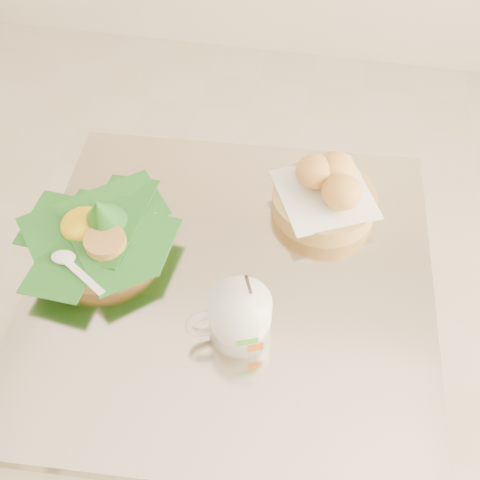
% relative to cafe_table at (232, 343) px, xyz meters
% --- Properties ---
extents(floor, '(3.60, 3.60, 0.00)m').
position_rel_cafe_table_xyz_m(floor, '(-0.19, 0.04, -0.53)').
color(floor, beige).
rests_on(floor, ground).
extents(cafe_table, '(0.74, 0.74, 0.75)m').
position_rel_cafe_table_xyz_m(cafe_table, '(0.00, 0.00, 0.00)').
color(cafe_table, gray).
rests_on(cafe_table, floor).
extents(rice_basket, '(0.27, 0.27, 0.14)m').
position_rel_cafe_table_xyz_m(rice_basket, '(-0.24, 0.03, 0.26)').
color(rice_basket, tan).
rests_on(rice_basket, cafe_table).
extents(bread_basket, '(0.22, 0.22, 0.10)m').
position_rel_cafe_table_xyz_m(bread_basket, '(0.14, 0.20, 0.26)').
color(bread_basket, tan).
rests_on(bread_basket, cafe_table).
extents(coffee_mug, '(0.13, 0.10, 0.17)m').
position_rel_cafe_table_xyz_m(coffee_mug, '(0.03, -0.10, 0.27)').
color(coffee_mug, white).
rests_on(coffee_mug, cafe_table).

